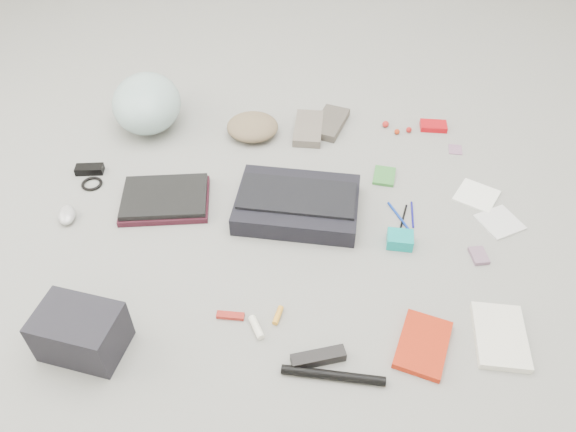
{
  "coord_description": "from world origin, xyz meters",
  "views": [
    {
      "loc": [
        -0.0,
        -1.36,
        1.38
      ],
      "look_at": [
        0.0,
        0.0,
        0.05
      ],
      "focal_mm": 35.0,
      "sensor_mm": 36.0,
      "label": 1
    }
  ],
  "objects_px": {
    "accordion_wallet": "(400,240)",
    "book_red": "(423,345)",
    "laptop": "(165,196)",
    "bike_helmet": "(147,103)",
    "camera_bag": "(81,332)",
    "messenger_bag": "(297,204)"
  },
  "relations": [
    {
      "from": "laptop",
      "to": "book_red",
      "type": "xyz_separation_m",
      "value": [
        0.82,
        -0.6,
        -0.02
      ]
    },
    {
      "from": "book_red",
      "to": "laptop",
      "type": "bearing_deg",
      "value": 165.62
    },
    {
      "from": "book_red",
      "to": "camera_bag",
      "type": "bearing_deg",
      "value": -158.34
    },
    {
      "from": "laptop",
      "to": "camera_bag",
      "type": "height_order",
      "value": "camera_bag"
    },
    {
      "from": "laptop",
      "to": "messenger_bag",
      "type": "bearing_deg",
      "value": -9.25
    },
    {
      "from": "camera_bag",
      "to": "accordion_wallet",
      "type": "relative_size",
      "value": 2.64
    },
    {
      "from": "laptop",
      "to": "bike_helmet",
      "type": "bearing_deg",
      "value": 102.05
    },
    {
      "from": "bike_helmet",
      "to": "book_red",
      "type": "distance_m",
      "value": 1.45
    },
    {
      "from": "messenger_bag",
      "to": "laptop",
      "type": "xyz_separation_m",
      "value": [
        -0.47,
        0.05,
        -0.0
      ]
    },
    {
      "from": "bike_helmet",
      "to": "camera_bag",
      "type": "bearing_deg",
      "value": -98.04
    },
    {
      "from": "messenger_bag",
      "to": "book_red",
      "type": "distance_m",
      "value": 0.65
    },
    {
      "from": "laptop",
      "to": "bike_helmet",
      "type": "xyz_separation_m",
      "value": [
        -0.14,
        0.49,
        0.07
      ]
    },
    {
      "from": "laptop",
      "to": "bike_helmet",
      "type": "height_order",
      "value": "bike_helmet"
    },
    {
      "from": "laptop",
      "to": "book_red",
      "type": "height_order",
      "value": "laptop"
    },
    {
      "from": "accordion_wallet",
      "to": "book_red",
      "type": "bearing_deg",
      "value": -80.46
    },
    {
      "from": "camera_bag",
      "to": "book_red",
      "type": "distance_m",
      "value": 0.95
    },
    {
      "from": "accordion_wallet",
      "to": "laptop",
      "type": "bearing_deg",
      "value": 174.04
    },
    {
      "from": "bike_helmet",
      "to": "accordion_wallet",
      "type": "relative_size",
      "value": 4.07
    },
    {
      "from": "messenger_bag",
      "to": "book_red",
      "type": "xyz_separation_m",
      "value": [
        0.35,
        -0.55,
        -0.02
      ]
    },
    {
      "from": "book_red",
      "to": "accordion_wallet",
      "type": "distance_m",
      "value": 0.4
    },
    {
      "from": "messenger_bag",
      "to": "accordion_wallet",
      "type": "relative_size",
      "value": 4.93
    },
    {
      "from": "messenger_bag",
      "to": "camera_bag",
      "type": "relative_size",
      "value": 1.87
    }
  ]
}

